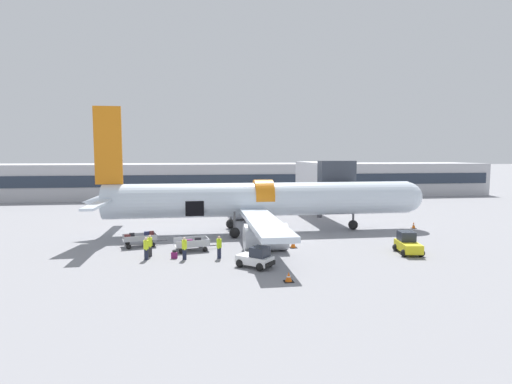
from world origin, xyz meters
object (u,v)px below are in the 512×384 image
at_px(ground_crew_loader_a, 150,245).
at_px(ground_crew_driver, 184,248).
at_px(baggage_tug_lead, 256,259).
at_px(baggage_cart_queued, 141,239).
at_px(ground_crew_supervisor, 219,247).
at_px(baggage_cart_loading, 192,244).
at_px(airplane, 258,201).
at_px(ground_crew_loader_b, 146,248).
at_px(suitcase_on_tarmac_upright, 174,255).
at_px(baggage_tug_mid, 408,244).

height_order(ground_crew_loader_a, ground_crew_driver, ground_crew_driver).
relative_size(baggage_tug_lead, baggage_cart_queued, 0.72).
distance_m(baggage_cart_queued, ground_crew_supervisor, 8.03).
xyz_separation_m(baggage_cart_queued, ground_crew_loader_a, (1.18, -3.64, 0.29)).
distance_m(baggage_tug_lead, ground_crew_loader_a, 8.56).
bearing_deg(baggage_tug_lead, baggage_cart_queued, 138.76).
height_order(baggage_cart_loading, ground_crew_driver, ground_crew_driver).
bearing_deg(airplane, ground_crew_loader_b, -136.63).
bearing_deg(ground_crew_loader_b, ground_crew_loader_a, 80.28).
relative_size(airplane, ground_crew_loader_a, 20.26).
relative_size(baggage_tug_lead, ground_crew_loader_b, 1.61).
distance_m(baggage_cart_queued, ground_crew_loader_a, 3.83).
bearing_deg(ground_crew_driver, suitcase_on_tarmac_upright, 151.40).
bearing_deg(baggage_tug_mid, baggage_tug_lead, -169.96).
distance_m(baggage_cart_queued, suitcase_on_tarmac_upright, 5.42).
bearing_deg(suitcase_on_tarmac_upright, ground_crew_supervisor, -7.36).
bearing_deg(ground_crew_loader_b, ground_crew_driver, -6.47).
distance_m(baggage_cart_loading, suitcase_on_tarmac_upright, 2.73).
distance_m(ground_crew_loader_b, suitcase_on_tarmac_upright, 2.12).
bearing_deg(ground_crew_loader_a, airplane, 40.73).
bearing_deg(suitcase_on_tarmac_upright, baggage_tug_lead, -29.16).
bearing_deg(baggage_cart_loading, ground_crew_driver, -100.35).
xyz_separation_m(ground_crew_loader_a, ground_crew_supervisor, (5.17, -1.27, 0.01)).
xyz_separation_m(airplane, baggage_tug_mid, (10.39, -10.00, -2.43)).
relative_size(ground_crew_loader_b, ground_crew_driver, 1.00).
height_order(baggage_tug_lead, ground_crew_loader_b, ground_crew_loader_b).
bearing_deg(baggage_cart_queued, airplane, 22.98).
distance_m(baggage_tug_lead, baggage_cart_queued, 11.62).
xyz_separation_m(baggage_tug_lead, baggage_cart_queued, (-8.74, 7.66, -0.03)).
bearing_deg(suitcase_on_tarmac_upright, baggage_tug_mid, -3.18).
bearing_deg(baggage_cart_queued, suitcase_on_tarmac_upright, -55.85).
relative_size(ground_crew_driver, suitcase_on_tarmac_upright, 2.90).
bearing_deg(baggage_cart_queued, ground_crew_loader_b, -77.41).
height_order(ground_crew_loader_a, ground_crew_loader_b, ground_crew_loader_b).
bearing_deg(ground_crew_supervisor, ground_crew_loader_a, 166.17).
relative_size(baggage_tug_mid, ground_crew_loader_a, 1.80).
bearing_deg(baggage_cart_loading, baggage_tug_mid, -11.51).
bearing_deg(ground_crew_supervisor, baggage_cart_loading, 125.69).
xyz_separation_m(ground_crew_loader_a, ground_crew_loader_b, (-0.16, -0.94, 0.01)).
xyz_separation_m(baggage_cart_queued, suitcase_on_tarmac_upright, (3.04, -4.48, -0.35)).
bearing_deg(baggage_cart_queued, ground_crew_loader_a, -71.95).
distance_m(baggage_tug_lead, baggage_tug_mid, 12.50).
xyz_separation_m(airplane, suitcase_on_tarmac_upright, (-7.61, -9.00, -2.90)).
xyz_separation_m(baggage_cart_loading, ground_crew_driver, (-0.52, -2.82, 0.40)).
distance_m(baggage_tug_lead, baggage_cart_loading, 7.12).
distance_m(ground_crew_loader_a, ground_crew_loader_b, 0.96).
height_order(baggage_cart_queued, ground_crew_supervisor, ground_crew_supervisor).
bearing_deg(ground_crew_loader_a, ground_crew_supervisor, -13.83).
relative_size(baggage_cart_loading, baggage_cart_queued, 0.99).
bearing_deg(baggage_cart_queued, baggage_tug_lead, -41.24).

